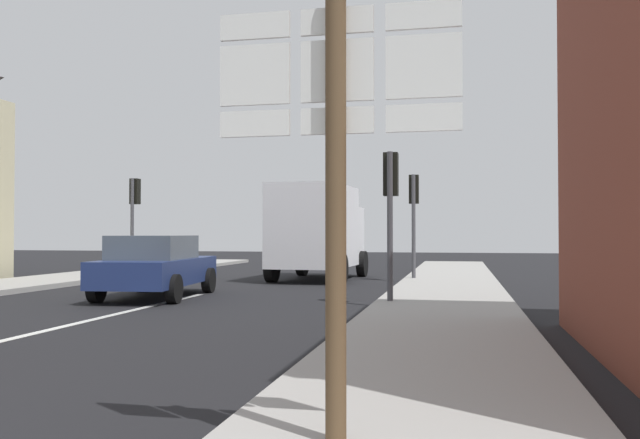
# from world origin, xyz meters

# --- Properties ---
(ground_plane) EXTENTS (80.00, 80.00, 0.00)m
(ground_plane) POSITION_xyz_m (0.00, 10.00, 0.00)
(ground_plane) COLOR black
(sidewalk_right) EXTENTS (2.79, 44.00, 0.14)m
(sidewalk_right) POSITION_xyz_m (6.00, 8.00, 0.07)
(sidewalk_right) COLOR #9E9B96
(sidewalk_right) RESTS_ON ground
(lane_centre_stripe) EXTENTS (0.16, 12.00, 0.01)m
(lane_centre_stripe) POSITION_xyz_m (0.00, 6.00, 0.01)
(lane_centre_stripe) COLOR silver
(lane_centre_stripe) RESTS_ON ground
(sedan_far) EXTENTS (2.29, 4.35, 1.47)m
(sedan_far) POSITION_xyz_m (-0.74, 11.07, 0.76)
(sedan_far) COLOR navy
(sedan_far) RESTS_ON ground
(delivery_truck) EXTENTS (2.67, 5.09, 3.05)m
(delivery_truck) POSITION_xyz_m (1.76, 17.80, 1.65)
(delivery_truck) COLOR silver
(delivery_truck) RESTS_ON ground
(route_sign_post) EXTENTS (1.66, 0.14, 3.20)m
(route_sign_post) POSITION_xyz_m (5.50, 0.86, 2.00)
(route_sign_post) COLOR brown
(route_sign_post) RESTS_ON ground
(traffic_light_far_right) EXTENTS (0.30, 0.49, 3.36)m
(traffic_light_far_right) POSITION_xyz_m (4.91, 17.39, 2.48)
(traffic_light_far_right) COLOR #47474C
(traffic_light_far_right) RESTS_ON ground
(traffic_light_far_left) EXTENTS (0.30, 0.49, 3.45)m
(traffic_light_far_left) POSITION_xyz_m (-4.91, 17.97, 2.56)
(traffic_light_far_left) COLOR #47474C
(traffic_light_far_left) RESTS_ON ground
(traffic_light_near_right) EXTENTS (0.30, 0.49, 3.20)m
(traffic_light_near_right) POSITION_xyz_m (4.91, 10.26, 2.37)
(traffic_light_near_right) COLOR #47474C
(traffic_light_near_right) RESTS_ON ground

